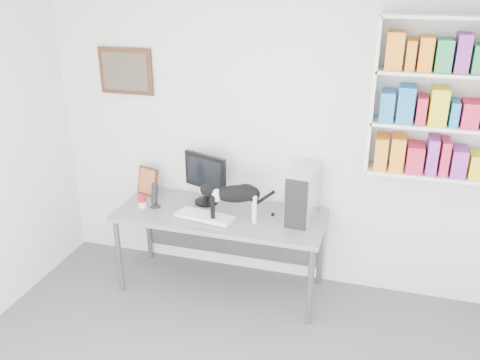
# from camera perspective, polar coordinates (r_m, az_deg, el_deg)

# --- Properties ---
(room) EXTENTS (4.01, 4.01, 2.70)m
(room) POSITION_cam_1_polar(r_m,az_deg,el_deg) (2.79, -6.98, -8.02)
(room) COLOR #525357
(room) RESTS_ON ground
(bookshelf) EXTENTS (1.03, 0.28, 1.24)m
(bookshelf) POSITION_cam_1_polar(r_m,az_deg,el_deg) (4.17, 21.66, 8.41)
(bookshelf) COLOR silver
(bookshelf) RESTS_ON room
(wall_art) EXTENTS (0.52, 0.04, 0.42)m
(wall_art) POSITION_cam_1_polar(r_m,az_deg,el_deg) (4.83, -12.69, 11.84)
(wall_art) COLOR #492517
(wall_art) RESTS_ON room
(desk) EXTENTS (1.84, 0.72, 0.77)m
(desk) POSITION_cam_1_polar(r_m,az_deg,el_deg) (4.67, -2.17, -7.98)
(desk) COLOR slate
(desk) RESTS_ON room
(monitor) EXTENTS (0.50, 0.36, 0.48)m
(monitor) POSITION_cam_1_polar(r_m,az_deg,el_deg) (4.60, -3.86, 0.16)
(monitor) COLOR black
(monitor) RESTS_ON desk
(keyboard) EXTENTS (0.52, 0.26, 0.04)m
(keyboard) POSITION_cam_1_polar(r_m,az_deg,el_deg) (4.41, -3.96, -4.08)
(keyboard) COLOR silver
(keyboard) RESTS_ON desk
(pc_tower) EXTENTS (0.24, 0.47, 0.45)m
(pc_tower) POSITION_cam_1_polar(r_m,az_deg,el_deg) (4.34, 7.09, -1.61)
(pc_tower) COLOR #B5B6BA
(pc_tower) RESTS_ON desk
(speaker) EXTENTS (0.13, 0.13, 0.24)m
(speaker) POSITION_cam_1_polar(r_m,az_deg,el_deg) (4.62, -9.56, -1.67)
(speaker) COLOR black
(speaker) RESTS_ON desk
(leaning_print) EXTENTS (0.24, 0.15, 0.28)m
(leaning_print) POSITION_cam_1_polar(r_m,az_deg,el_deg) (4.88, -10.32, -0.07)
(leaning_print) COLOR #492517
(leaning_print) RESTS_ON desk
(soup_can) EXTENTS (0.10, 0.10, 0.11)m
(soup_can) POSITION_cam_1_polar(r_m,az_deg,el_deg) (4.66, -10.94, -2.39)
(soup_can) COLOR red
(soup_can) RESTS_ON desk
(cat) EXTENTS (0.59, 0.34, 0.35)m
(cat) POSITION_cam_1_polar(r_m,az_deg,el_deg) (4.27, -0.55, -2.61)
(cat) COLOR black
(cat) RESTS_ON desk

